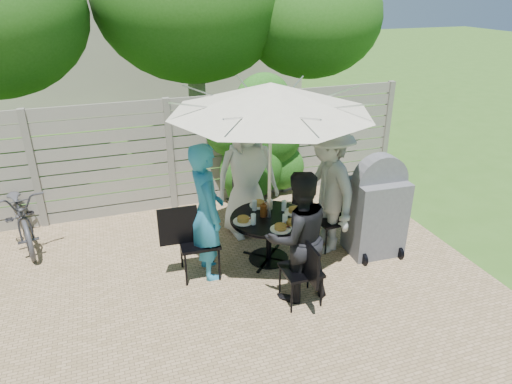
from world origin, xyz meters
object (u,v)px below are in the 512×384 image
object	(u,v)px
person_front	(298,237)
glass_front	(285,220)
plate_left	(243,220)
plate_right	(294,211)
person_right	(326,189)
umbrella	(271,98)
plate_extra	(292,223)
plate_front	(280,228)
chair_back	(244,212)
coffee_cup	(270,205)
bicycle	(21,213)
glass_left	(253,219)
glass_right	(284,206)
syrup_jug	(263,211)
chair_left	(198,255)
bbq_grill	(376,210)
person_left	(207,212)
plate_back	(259,204)
glass_back	(254,205)
person_back	(247,175)
patio_table	(269,230)
chair_right	(332,230)
chair_front	(301,283)

from	to	relation	value
person_front	glass_front	world-z (taller)	person_front
plate_left	plate_right	world-z (taller)	same
glass_front	person_right	bearing A→B (deg)	22.14
umbrella	person_front	world-z (taller)	umbrella
plate_extra	glass_front	bearing A→B (deg)	154.17
person_front	plate_front	bearing A→B (deg)	-90.00
umbrella	chair_back	bearing A→B (deg)	92.50
umbrella	coffee_cup	bearing A→B (deg)	68.00
chair_back	bicycle	size ratio (longest dim) A/B	0.52
plate_left	person_right	bearing A→B (deg)	2.44
glass_left	coffee_cup	bearing A→B (deg)	44.54
glass_right	syrup_jug	xyz separation A→B (m)	(-0.32, -0.07, 0.01)
syrup_jug	chair_back	bearing A→B (deg)	88.76
chair_left	bbq_grill	distance (m)	2.44
umbrella	glass_left	world-z (taller)	umbrella
person_left	glass_right	distance (m)	1.11
chair_left	plate_extra	distance (m)	1.25
person_left	plate_left	world-z (taller)	person_left
glass_left	bbq_grill	distance (m)	1.70
syrup_jug	chair_left	bearing A→B (deg)	-174.50
plate_extra	plate_front	bearing A→B (deg)	-159.12
syrup_jug	plate_back	bearing A→B (deg)	81.49
person_front	glass_right	world-z (taller)	person_front
glass_back	chair_back	bearing A→B (deg)	84.07
chair_left	person_right	size ratio (longest dim) A/B	0.54
chair_back	plate_back	xyz separation A→B (m)	(0.03, -0.60, 0.41)
chair_back	plate_extra	size ratio (longest dim) A/B	3.71
person_back	person_front	xyz separation A→B (m)	(0.07, -1.66, -0.13)
umbrella	plate_right	bearing A→B (deg)	2.44
glass_back	plate_right	bearing A→B (deg)	-26.74
plate_front	plate_extra	size ratio (longest dim) A/B	1.08
patio_table	plate_extra	xyz separation A→B (m)	(0.19, -0.29, 0.22)
person_front	syrup_jug	xyz separation A→B (m)	(-0.10, 0.88, -0.07)
glass_right	plate_front	bearing A→B (deg)	-116.74
person_left	plate_right	bearing A→B (deg)	-90.00
patio_table	plate_right	distance (m)	0.42
plate_extra	coffee_cup	distance (m)	0.53
chair_right	bbq_grill	size ratio (longest dim) A/B	0.61
chair_right	bicycle	xyz separation A→B (m)	(-4.12, 1.57, 0.19)
glass_right	coffee_cup	distance (m)	0.20
syrup_jug	patio_table	bearing A→B (deg)	-37.36
plate_front	plate_extra	bearing A→B (deg)	20.88
chair_back	plate_extra	xyz separation A→B (m)	(0.23, -1.26, 0.41)
chair_front	glass_left	size ratio (longest dim) A/B	6.35
person_left	plate_right	world-z (taller)	person_left
person_left	bicycle	xyz separation A→B (m)	(-2.33, 1.65, -0.43)
person_back	person_right	bearing A→B (deg)	-45.00
person_left	bicycle	bearing A→B (deg)	52.29
chair_back	glass_right	world-z (taller)	chair_back
patio_table	person_left	xyz separation A→B (m)	(-0.83, -0.04, 0.43)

